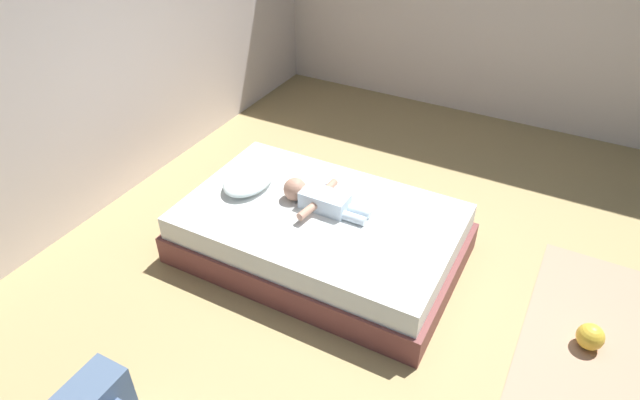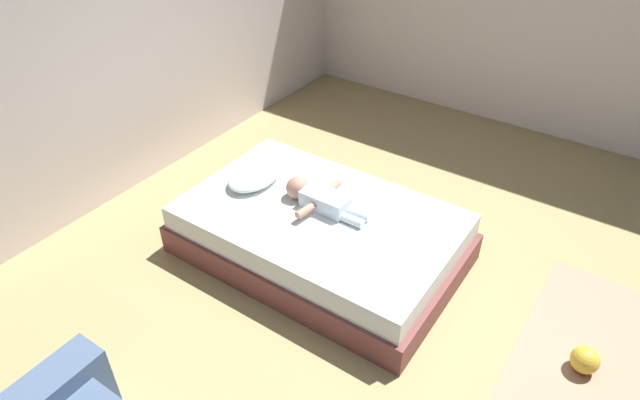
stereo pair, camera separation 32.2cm
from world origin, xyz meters
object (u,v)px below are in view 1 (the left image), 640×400
Objects in this scene: toothbrush at (331,188)px; bed at (320,234)px; toy_ball at (590,337)px; baby at (317,198)px; pillow at (249,180)px.

bed is at bearing -167.69° from toothbrush.
toothbrush is 1.96m from toy_ball.
bed is 0.28m from baby.
bed is 4.29× the size of pillow.
pillow is 2.80× the size of toy_ball.
baby is (0.05, 0.05, 0.27)m from bed.
pillow is 0.57m from baby.
pillow is 2.50m from toy_ball.
pillow is 0.61m from toothbrush.
baby is 3.98× the size of toy_ball.
toothbrush is 0.84× the size of toy_ball.
baby is (0.02, -0.57, 0.01)m from pillow.
baby reaches higher than toothbrush.
pillow is (0.03, 0.62, 0.26)m from bed.
toy_ball is (0.00, -2.47, -0.36)m from pillow.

